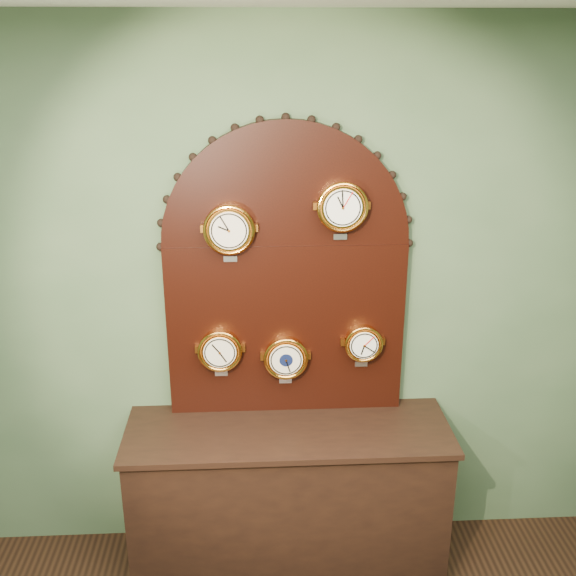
{
  "coord_description": "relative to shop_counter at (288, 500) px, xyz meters",
  "views": [
    {
      "loc": [
        -0.16,
        -0.69,
        2.67
      ],
      "look_at": [
        0.0,
        2.25,
        1.58
      ],
      "focal_mm": 42.01,
      "sensor_mm": 36.0,
      "label": 1
    }
  ],
  "objects": [
    {
      "name": "shop_counter",
      "position": [
        0.0,
        0.0,
        0.0
      ],
      "size": [
        1.6,
        0.5,
        0.8
      ],
      "primitive_type": "cube",
      "color": "black",
      "rests_on": "ground_plane"
    },
    {
      "name": "wall_back",
      "position": [
        0.0,
        0.27,
        1.0
      ],
      "size": [
        4.0,
        0.0,
        4.0
      ],
      "primitive_type": "plane",
      "rotation": [
        1.57,
        0.0,
        0.0
      ],
      "color": "#455F41",
      "rests_on": "ground"
    },
    {
      "name": "display_board",
      "position": [
        0.0,
        0.22,
        1.23
      ],
      "size": [
        1.26,
        0.06,
        1.53
      ],
      "color": "black",
      "rests_on": "shop_counter"
    },
    {
      "name": "hygrometer",
      "position": [
        -0.33,
        0.15,
        0.8
      ],
      "size": [
        0.22,
        0.08,
        0.27
      ],
      "color": "orange",
      "rests_on": "display_board"
    },
    {
      "name": "roman_clock",
      "position": [
        -0.27,
        0.15,
        1.43
      ],
      "size": [
        0.24,
        0.08,
        0.29
      ],
      "color": "orange",
      "rests_on": "display_board"
    },
    {
      "name": "arabic_clock",
      "position": [
        0.26,
        0.15,
        1.53
      ],
      "size": [
        0.24,
        0.08,
        0.29
      ],
      "color": "orange",
      "rests_on": "display_board"
    },
    {
      "name": "barometer",
      "position": [
        -0.0,
        0.15,
        0.75
      ],
      "size": [
        0.23,
        0.08,
        0.28
      ],
      "color": "orange",
      "rests_on": "display_board"
    },
    {
      "name": "tide_clock",
      "position": [
        0.39,
        0.15,
        0.83
      ],
      "size": [
        0.19,
        0.08,
        0.25
      ],
      "color": "orange",
      "rests_on": "display_board"
    }
  ]
}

